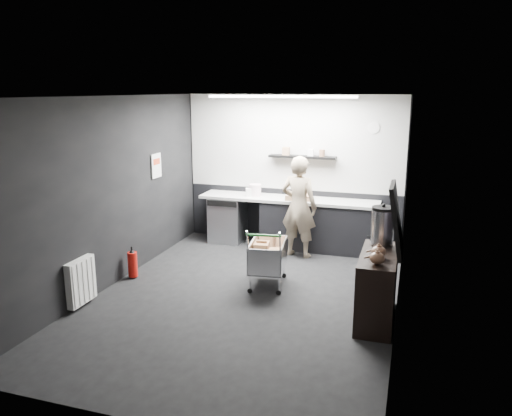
% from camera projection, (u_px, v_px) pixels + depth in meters
% --- Properties ---
extents(floor, '(5.50, 5.50, 0.00)m').
position_uv_depth(floor, '(244.00, 298.00, 6.83)').
color(floor, black).
rests_on(floor, ground).
extents(ceiling, '(5.50, 5.50, 0.00)m').
position_uv_depth(ceiling, '(243.00, 96.00, 6.20)').
color(ceiling, white).
rests_on(ceiling, wall_back).
extents(wall_back, '(5.50, 0.00, 5.50)m').
position_uv_depth(wall_back, '(293.00, 170.00, 9.07)').
color(wall_back, black).
rests_on(wall_back, floor).
extents(wall_front, '(5.50, 0.00, 5.50)m').
position_uv_depth(wall_front, '(132.00, 274.00, 3.97)').
color(wall_front, black).
rests_on(wall_front, floor).
extents(wall_left, '(0.00, 5.50, 5.50)m').
position_uv_depth(wall_left, '(111.00, 193.00, 7.11)').
color(wall_left, black).
rests_on(wall_left, floor).
extents(wall_right, '(0.00, 5.50, 5.50)m').
position_uv_depth(wall_right, '(403.00, 213.00, 5.93)').
color(wall_right, black).
rests_on(wall_right, floor).
extents(kitchen_wall_panel, '(3.95, 0.02, 1.70)m').
position_uv_depth(kitchen_wall_panel, '(293.00, 143.00, 8.93)').
color(kitchen_wall_panel, beige).
rests_on(kitchen_wall_panel, wall_back).
extents(dado_panel, '(3.95, 0.02, 1.00)m').
position_uv_depth(dado_panel, '(292.00, 216.00, 9.25)').
color(dado_panel, black).
rests_on(dado_panel, wall_back).
extents(floating_shelf, '(1.20, 0.22, 0.04)m').
position_uv_depth(floating_shelf, '(302.00, 157.00, 8.83)').
color(floating_shelf, black).
rests_on(floating_shelf, wall_back).
extents(wall_clock, '(0.20, 0.03, 0.20)m').
position_uv_depth(wall_clock, '(374.00, 128.00, 8.44)').
color(wall_clock, white).
rests_on(wall_clock, wall_back).
extents(poster, '(0.02, 0.30, 0.40)m').
position_uv_depth(poster, '(156.00, 166.00, 8.26)').
color(poster, silver).
rests_on(poster, wall_left).
extents(poster_red_band, '(0.02, 0.22, 0.10)m').
position_uv_depth(poster_red_band, '(156.00, 162.00, 8.24)').
color(poster_red_band, red).
rests_on(poster_red_band, poster).
extents(radiator, '(0.10, 0.50, 0.60)m').
position_uv_depth(radiator, '(81.00, 281.00, 6.49)').
color(radiator, white).
rests_on(radiator, wall_left).
extents(ceiling_strip, '(2.40, 0.20, 0.04)m').
position_uv_depth(ceiling_strip, '(281.00, 97.00, 7.93)').
color(ceiling_strip, white).
rests_on(ceiling_strip, ceiling).
extents(prep_counter, '(3.20, 0.61, 0.90)m').
position_uv_depth(prep_counter, '(295.00, 223.00, 8.93)').
color(prep_counter, black).
rests_on(prep_counter, floor).
extents(person, '(0.70, 0.53, 1.72)m').
position_uv_depth(person, '(299.00, 207.00, 8.37)').
color(person, beige).
rests_on(person, floor).
extents(shopping_cart, '(0.59, 0.88, 0.89)m').
position_uv_depth(shopping_cart, '(268.00, 257.00, 7.18)').
color(shopping_cart, silver).
rests_on(shopping_cart, floor).
extents(sideboard, '(0.49, 1.14, 1.71)m').
position_uv_depth(sideboard, '(379.00, 278.00, 6.08)').
color(sideboard, black).
rests_on(sideboard, floor).
extents(fire_extinguisher, '(0.14, 0.14, 0.47)m').
position_uv_depth(fire_extinguisher, '(133.00, 263.00, 7.51)').
color(fire_extinguisher, '#B2120B').
rests_on(fire_extinguisher, floor).
extents(cardboard_box, '(0.48, 0.38, 0.09)m').
position_uv_depth(cardboard_box, '(299.00, 197.00, 8.75)').
color(cardboard_box, '#946F4F').
rests_on(cardboard_box, prep_counter).
extents(pink_tub, '(0.21, 0.21, 0.21)m').
position_uv_depth(pink_tub, '(255.00, 190.00, 9.02)').
color(pink_tub, white).
rests_on(pink_tub, prep_counter).
extents(white_container, '(0.20, 0.18, 0.14)m').
position_uv_depth(white_container, '(250.00, 192.00, 9.01)').
color(white_container, white).
rests_on(white_container, prep_counter).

